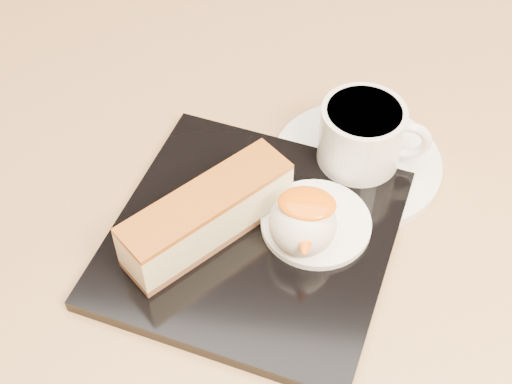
# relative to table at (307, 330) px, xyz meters

# --- Properties ---
(table) EXTENTS (0.80, 0.80, 0.72)m
(table) POSITION_rel_table_xyz_m (0.00, 0.00, 0.00)
(table) COLOR black
(table) RESTS_ON ground
(dessert_plate) EXTENTS (0.26, 0.26, 0.01)m
(dessert_plate) POSITION_rel_table_xyz_m (-0.05, -0.01, 0.16)
(dessert_plate) COLOR black
(dessert_plate) RESTS_ON table
(cheesecake) EXTENTS (0.13, 0.13, 0.05)m
(cheesecake) POSITION_rel_table_xyz_m (-0.09, -0.02, 0.19)
(cheesecake) COLOR brown
(cheesecake) RESTS_ON dessert_plate
(cream_smear) EXTENTS (0.09, 0.09, 0.01)m
(cream_smear) POSITION_rel_table_xyz_m (-0.00, 0.00, 0.17)
(cream_smear) COLOR white
(cream_smear) RESTS_ON dessert_plate
(ice_cream_scoop) EXTENTS (0.05, 0.05, 0.05)m
(ice_cream_scoop) POSITION_rel_table_xyz_m (-0.01, -0.02, 0.19)
(ice_cream_scoop) COLOR white
(ice_cream_scoop) RESTS_ON cream_smear
(mango_sauce) EXTENTS (0.04, 0.03, 0.01)m
(mango_sauce) POSITION_rel_table_xyz_m (-0.01, -0.02, 0.22)
(mango_sauce) COLOR #FF6908
(mango_sauce) RESTS_ON ice_cream_scoop
(mint_sprig) EXTENTS (0.03, 0.02, 0.00)m
(mint_sprig) POSITION_rel_table_xyz_m (-0.03, 0.03, 0.17)
(mint_sprig) COLOR green
(mint_sprig) RESTS_ON cream_smear
(saucer) EXTENTS (0.15, 0.15, 0.01)m
(saucer) POSITION_rel_table_xyz_m (0.03, 0.08, 0.16)
(saucer) COLOR white
(saucer) RESTS_ON table
(coffee_cup) EXTENTS (0.10, 0.07, 0.06)m
(coffee_cup) POSITION_rel_table_xyz_m (0.03, 0.08, 0.20)
(coffee_cup) COLOR white
(coffee_cup) RESTS_ON saucer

